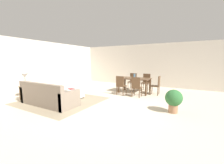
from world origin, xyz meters
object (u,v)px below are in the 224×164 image
side_table (26,89)px  table_lamp (25,76)px  couch (48,97)px  ottoman_table (72,93)px  dining_chair_far_left (133,80)px  book_on_ottoman (71,89)px  dining_chair_head_east (157,84)px  dining_chair_near_right (136,86)px  dining_chair_far_right (146,81)px  dining_table (134,80)px  dining_chair_near_left (121,84)px  vase_centerpiece (134,76)px  potted_plant (174,99)px

side_table → table_lamp: 0.54m
couch → ottoman_table: (0.07, 1.12, -0.06)m
dining_chair_far_left → book_on_ottoman: dining_chair_far_left is taller
table_lamp → dining_chair_head_east: (4.65, 3.53, -0.48)m
dining_chair_far_left → book_on_ottoman: (-1.62, -3.21, -0.11)m
dining_chair_near_right → dining_chair_far_right: size_ratio=1.00×
dining_table → book_on_ottoman: 3.15m
couch → dining_chair_near_left: 3.19m
side_table → dining_chair_near_right: size_ratio=0.64×
dining_chair_near_right → dining_chair_far_right: bearing=91.3°
book_on_ottoman → side_table: bearing=-143.4°
side_table → dining_chair_far_right: size_ratio=0.64×
dining_chair_near_left → vase_centerpiece: 0.95m
dining_chair_near_left → dining_chair_near_right: bearing=-2.4°
dining_chair_far_left → dining_table: bearing=-63.4°
book_on_ottoman → dining_chair_near_left: bearing=43.6°
dining_chair_near_left → dining_chair_far_left: size_ratio=1.00×
ottoman_table → dining_chair_near_right: dining_chair_near_right is taller
dining_chair_far_left → potted_plant: dining_chair_far_left is taller
side_table → book_on_ottoman: size_ratio=2.28×
dining_chair_far_right → vase_centerpiece: bearing=-113.6°
dining_chair_near_left → dining_chair_far_right: (0.75, 1.66, 0.00)m
dining_chair_far_left → dining_chair_head_east: bearing=-27.4°
book_on_ottoman → dining_chair_near_right: bearing=32.2°
dining_table → dining_chair_far_left: size_ratio=1.69×
dining_chair_near_left → dining_chair_near_right: (0.79, -0.03, 0.00)m
ottoman_table → dining_table: 3.15m
book_on_ottoman → potted_plant: size_ratio=0.35×
couch → dining_chair_near_left: bearing=57.6°
table_lamp → dining_table: size_ratio=0.34×
dining_chair_far_left → dining_chair_near_right: bearing=-63.9°
dining_chair_far_right → couch: bearing=-119.5°
dining_table → dining_chair_near_right: dining_chair_near_right is taller
couch → table_lamp: bearing=179.9°
ottoman_table → table_lamp: size_ratio=1.90×
dining_chair_near_right → dining_chair_far_left: (-0.82, 1.68, 0.00)m
book_on_ottoman → table_lamp: bearing=-143.4°
dining_chair_head_east → book_on_ottoman: dining_chair_head_east is taller
dining_chair_near_right → dining_table: bearing=115.6°
side_table → dining_chair_near_left: dining_chair_near_left is taller
dining_chair_near_left → book_on_ottoman: bearing=-136.4°
side_table → book_on_ottoman: side_table is taller
table_lamp → dining_chair_near_left: (3.14, 2.68, -0.48)m
dining_chair_head_east → vase_centerpiece: bearing=-177.6°
dining_table → dining_chair_head_east: dining_chair_head_east is taller
vase_centerpiece → potted_plant: bearing=-45.1°
side_table → dining_chair_head_east: bearing=37.2°
ottoman_table → dining_chair_near_left: (1.63, 1.56, 0.29)m
dining_chair_near_left → dining_chair_head_east: 1.73m
table_lamp → dining_chair_far_right: 5.85m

